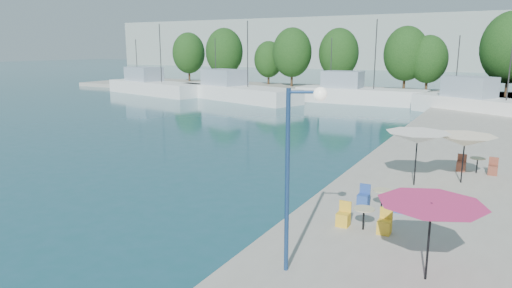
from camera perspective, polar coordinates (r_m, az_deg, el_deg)
The scene contains 21 objects.
quay_far at distance 67.15m, azimuth 10.70°, elevation 6.37°, with size 90.00×16.00×0.60m, color #9B978C.
hill_west at distance 162.30m, azimuth 13.65°, elevation 12.13°, with size 180.00×40.00×16.00m, color #93A097.
trawler_01 at distance 68.17m, azimuth -12.76°, elevation 7.02°, with size 17.84×8.59×10.20m.
trawler_02 at distance 59.01m, azimuth -2.55°, elevation 6.57°, with size 18.86×10.26×10.20m.
trawler_03 at distance 56.75m, azimuth 12.54°, elevation 6.09°, with size 15.38×4.17×10.20m.
trawler_04 at distance 49.42m, azimuth 26.78°, elevation 4.25°, with size 15.11×10.40×10.20m.
tree_01 at distance 85.20m, azimuth -8.42°, elevation 11.18°, with size 5.88×5.88×8.70m.
tree_02 at distance 77.88m, azimuth -3.99°, elevation 11.44°, with size 6.23×6.23×9.22m.
tree_03 at distance 76.73m, azimuth 1.59°, elevation 10.53°, with size 4.79×4.79×7.08m.
tree_04 at distance 72.81m, azimuth 4.53°, elevation 11.33°, with size 6.14×6.14×9.09m.
tree_05 at distance 71.87m, azimuth 10.29°, elevation 11.11°, with size 6.05×6.05×8.95m.
tree_06 at distance 67.80m, azimuth 18.23°, elevation 10.68°, with size 6.06×6.06×8.97m.
tree_07 at distance 67.28m, azimuth 20.73°, elevation 9.88°, with size 5.20×5.20×7.70m.
tree_08 at distance 64.79m, azimuth 29.25°, elevation 10.48°, with size 7.03×7.03×10.41m.
umbrella_pink at distance 12.64m, azimuth 21.02°, elevation -7.99°, with size 2.76×2.76×2.12m.
umbrella_white at distance 21.12m, azimuth 19.53°, elevation 0.75°, with size 2.76×2.76×2.40m.
umbrella_cream at distance 22.33m, azimuth 24.65°, elevation 0.38°, with size 2.67×2.67×2.19m.
cafe_table_01 at distance 15.92m, azimuth 13.27°, elevation -9.41°, with size 1.82×0.70×0.76m.
cafe_table_02 at distance 18.03m, azimuth 15.43°, elevation -6.97°, with size 1.82×0.70×0.76m.
cafe_table_03 at distance 24.71m, azimuth 25.88°, elevation -2.64°, with size 1.82×0.70×0.76m.
street_lamp at distance 11.89m, azimuth 5.52°, elevation -0.32°, with size 0.97×0.58×5.03m.
Camera 1 is at (12.48, 3.36, 6.60)m, focal length 32.00 mm.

